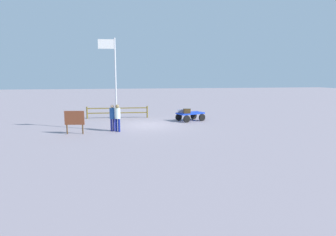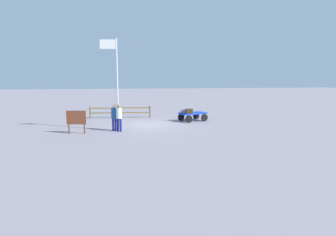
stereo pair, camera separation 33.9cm
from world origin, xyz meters
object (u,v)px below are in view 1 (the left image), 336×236
(suitcase_navy, at_px, (182,111))
(worker_trailing, at_px, (113,116))
(worker_lead, at_px, (117,116))
(signboard, at_px, (74,119))
(luggage_cart, at_px, (190,115))
(flagpole, at_px, (114,77))
(suitcase_grey, at_px, (187,111))
(suitcase_dark, at_px, (187,111))

(suitcase_navy, height_order, worker_trailing, worker_trailing)
(suitcase_navy, relative_size, worker_lead, 0.38)
(signboard, bearing_deg, luggage_cart, -154.76)
(flagpole, xyz_separation_m, signboard, (2.38, 0.45, -2.51))
(worker_lead, bearing_deg, worker_trailing, -45.47)
(luggage_cart, bearing_deg, suitcase_grey, 40.59)
(luggage_cart, relative_size, suitcase_grey, 3.84)
(suitcase_dark, bearing_deg, worker_lead, 30.71)
(worker_lead, distance_m, signboard, 2.57)
(signboard, bearing_deg, suitcase_navy, -152.54)
(flagpole, bearing_deg, suitcase_grey, -150.27)
(flagpole, relative_size, signboard, 4.09)
(suitcase_navy, xyz_separation_m, worker_lead, (4.90, 3.56, 0.24))
(worker_trailing, xyz_separation_m, signboard, (2.23, 0.62, -0.07))
(signboard, bearing_deg, worker_lead, -173.11)
(suitcase_dark, bearing_deg, worker_trailing, 26.69)
(suitcase_dark, xyz_separation_m, suitcase_grey, (-0.03, -0.14, 0.01))
(luggage_cart, height_order, suitcase_navy, suitcase_navy)
(worker_trailing, bearing_deg, suitcase_navy, -148.10)
(suitcase_navy, height_order, worker_lead, worker_lead)
(worker_lead, xyz_separation_m, signboard, (2.55, 0.31, -0.11))
(worker_trailing, xyz_separation_m, flagpole, (-0.14, 0.17, 2.44))
(worker_lead, bearing_deg, suitcase_dark, -149.29)
(worker_trailing, bearing_deg, suitcase_dark, -153.31)
(worker_trailing, height_order, flagpole, flagpole)
(worker_lead, relative_size, worker_trailing, 1.02)
(suitcase_dark, bearing_deg, signboard, 23.67)
(suitcase_grey, bearing_deg, worker_lead, 31.69)
(suitcase_dark, bearing_deg, suitcase_grey, -103.22)
(luggage_cart, bearing_deg, worker_trailing, 28.56)
(suitcase_dark, height_order, flagpole, flagpole)
(flagpole, bearing_deg, suitcase_navy, -146.02)
(suitcase_dark, height_order, suitcase_navy, suitcase_dark)
(suitcase_dark, xyz_separation_m, suitcase_navy, (0.29, -0.48, -0.05))
(suitcase_grey, distance_m, signboard, 8.54)
(suitcase_dark, distance_m, flagpole, 6.64)
(suitcase_grey, relative_size, signboard, 0.43)
(suitcase_dark, xyz_separation_m, worker_trailing, (5.50, 2.77, 0.16))
(suitcase_dark, height_order, worker_trailing, worker_trailing)
(worker_lead, bearing_deg, suitcase_navy, -143.99)
(worker_lead, height_order, flagpole, flagpole)
(luggage_cart, xyz_separation_m, suitcase_grey, (0.33, 0.29, 0.36))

